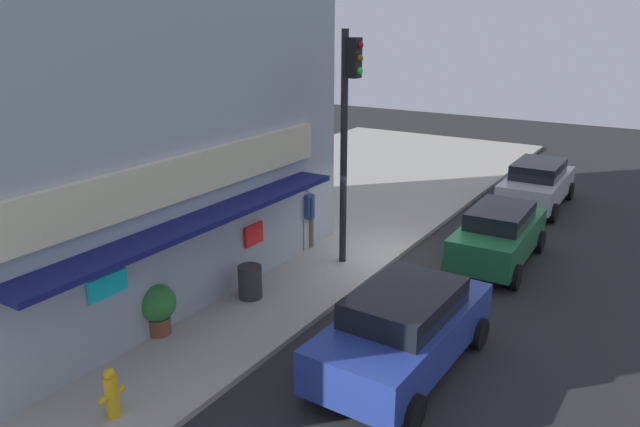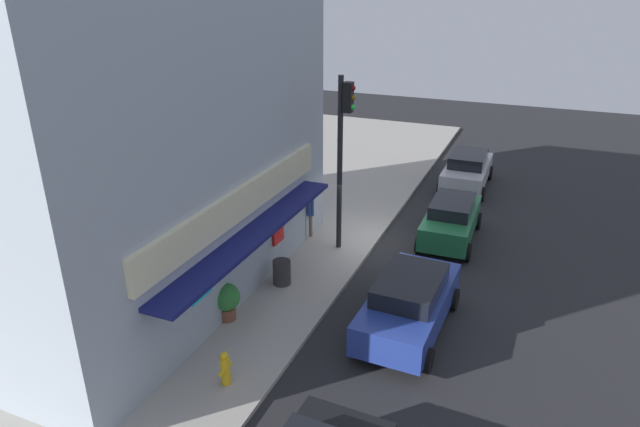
# 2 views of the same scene
# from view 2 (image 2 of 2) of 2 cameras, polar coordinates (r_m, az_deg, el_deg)

# --- Properties ---
(ground_plane) EXTENTS (53.46, 53.46, 0.00)m
(ground_plane) POSITION_cam_2_polar(r_m,az_deg,el_deg) (20.36, 5.88, -3.10)
(ground_plane) COLOR #232326
(sidewalk) EXTENTS (35.64, 10.83, 0.13)m
(sidewalk) POSITION_cam_2_polar(r_m,az_deg,el_deg) (22.30, -7.52, -0.58)
(sidewalk) COLOR #A39E93
(sidewalk) RESTS_ON ground_plane
(corner_building) EXTENTS (12.12, 8.18, 8.70)m
(corner_building) POSITION_cam_2_polar(r_m,az_deg,el_deg) (17.10, -19.15, 6.65)
(corner_building) COLOR #9EA8B2
(corner_building) RESTS_ON sidewalk
(traffic_light) EXTENTS (0.32, 0.58, 6.00)m
(traffic_light) POSITION_cam_2_polar(r_m,az_deg,el_deg) (18.34, 2.35, 7.20)
(traffic_light) COLOR black
(traffic_light) RESTS_ON sidewalk
(fire_hydrant) EXTENTS (0.47, 0.23, 0.88)m
(fire_hydrant) POSITION_cam_2_polar(r_m,az_deg,el_deg) (13.61, -9.69, -15.38)
(fire_hydrant) COLOR gold
(fire_hydrant) RESTS_ON sidewalk
(trash_can) EXTENTS (0.56, 0.56, 0.78)m
(trash_can) POSITION_cam_2_polar(r_m,az_deg,el_deg) (17.35, -3.94, -6.03)
(trash_can) COLOR #2D2D2D
(trash_can) RESTS_ON sidewalk
(pedestrian) EXTENTS (0.56, 0.61, 1.88)m
(pedestrian) POSITION_cam_2_polar(r_m,az_deg,el_deg) (19.99, -1.34, 0.22)
(pedestrian) COLOR brown
(pedestrian) RESTS_ON sidewalk
(potted_plant_by_doorway) EXTENTS (0.78, 0.78, 1.09)m
(potted_plant_by_doorway) POSITION_cam_2_polar(r_m,az_deg,el_deg) (15.72, -9.59, -8.70)
(potted_plant_by_doorway) COLOR brown
(potted_plant_by_doorway) RESTS_ON sidewalk
(potted_plant_by_window) EXTENTS (0.70, 0.70, 1.08)m
(potted_plant_by_window) POSITION_cam_2_polar(r_m,az_deg,el_deg) (15.12, -13.77, -10.40)
(potted_plant_by_window) COLOR gray
(potted_plant_by_window) RESTS_ON sidewalk
(parked_car_blue) EXTENTS (4.47, 2.21, 1.63)m
(parked_car_blue) POSITION_cam_2_polar(r_m,az_deg,el_deg) (15.40, 9.13, -8.99)
(parked_car_blue) COLOR navy
(parked_car_blue) RESTS_ON ground_plane
(parked_car_silver) EXTENTS (4.38, 2.04, 1.62)m
(parked_car_silver) POSITION_cam_2_polar(r_m,az_deg,el_deg) (26.32, 14.87, 4.38)
(parked_car_silver) COLOR #B7B7BC
(parked_car_silver) RESTS_ON ground_plane
(parked_car_green) EXTENTS (4.11, 1.94, 1.59)m
(parked_car_green) POSITION_cam_2_polar(r_m,az_deg,el_deg) (20.77, 13.31, -0.57)
(parked_car_green) COLOR #1E6038
(parked_car_green) RESTS_ON ground_plane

